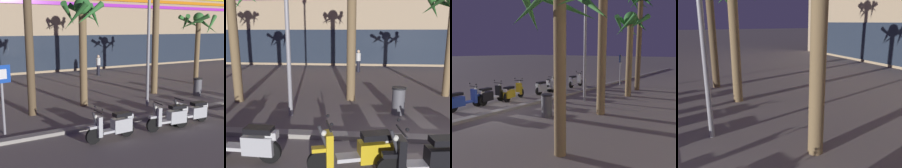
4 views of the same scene
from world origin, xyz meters
The scene contains 1 object.
palm_tree_by_mall_entrance centered at (-6.70, 3.35, 3.63)m, with size 2.10×1.99×4.94m.
Camera 4 is at (1.99, 1.08, 3.04)m, focal length 37.15 mm.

